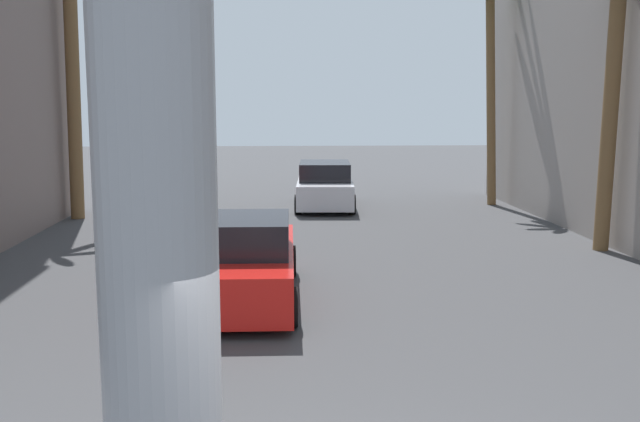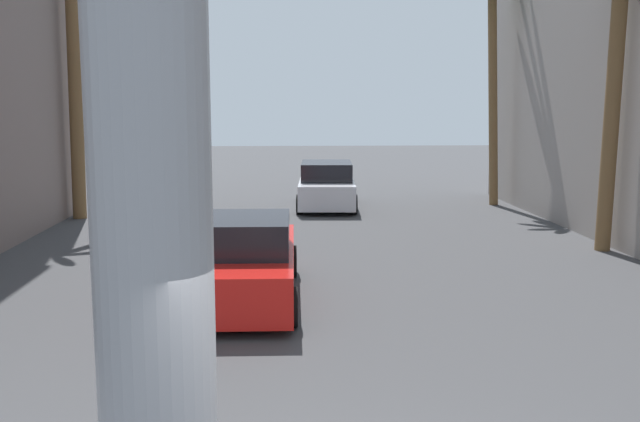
% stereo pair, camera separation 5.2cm
% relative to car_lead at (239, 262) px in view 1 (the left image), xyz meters
% --- Properties ---
extents(ground_plane, '(93.75, 93.75, 0.00)m').
position_rel_car_lead_xyz_m(ground_plane, '(1.37, 2.10, -0.70)').
color(ground_plane, '#424244').
extents(car_lead, '(2.14, 4.85, 1.56)m').
position_rel_car_lead_xyz_m(car_lead, '(0.00, 0.00, 0.00)').
color(car_lead, black).
rests_on(car_lead, ground).
extents(car_far, '(2.18, 4.63, 1.56)m').
position_rel_car_lead_xyz_m(car_far, '(2.31, 11.69, 0.03)').
color(car_far, black).
rests_on(car_far, ground).
extents(palm_tree_far_right, '(2.49, 2.47, 7.84)m').
position_rel_car_lead_xyz_m(palm_tree_far_right, '(8.08, 12.11, 4.44)').
color(palm_tree_far_right, brown).
rests_on(palm_tree_far_right, ground).
extents(palm_tree_mid_right, '(2.91, 3.06, 7.19)m').
position_rel_car_lead_xyz_m(palm_tree_mid_right, '(8.59, 3.97, 3.92)').
color(palm_tree_mid_right, brown).
rests_on(palm_tree_mid_right, ground).
extents(palm_tree_far_left, '(3.31, 3.17, 9.11)m').
position_rel_car_lead_xyz_m(palm_tree_far_left, '(-5.50, 9.80, 4.70)').
color(palm_tree_far_left, brown).
rests_on(palm_tree_far_left, ground).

